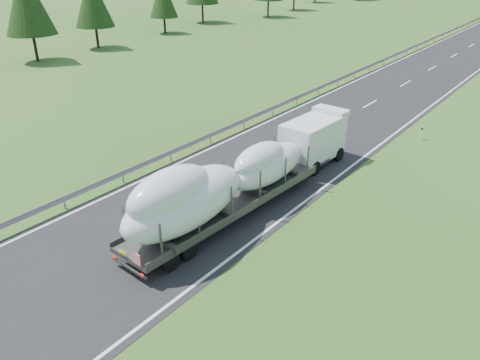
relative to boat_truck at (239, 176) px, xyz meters
The scene contains 2 objects.
guardrail 86.80m from the boat_truck, 95.03° to the left, with size 0.10×400.00×0.76m.
boat_truck is the anchor object (origin of this frame).
Camera 1 is at (15.53, -3.69, 12.58)m, focal length 35.00 mm.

